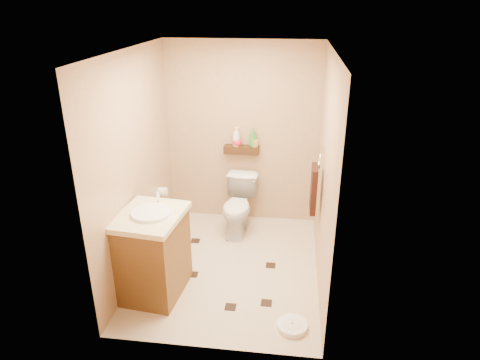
# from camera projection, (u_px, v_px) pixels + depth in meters

# --- Properties ---
(ground) EXTENTS (2.50, 2.50, 0.00)m
(ground) POSITION_uv_depth(u_px,v_px,m) (229.00, 266.00, 4.92)
(ground) COLOR beige
(ground) RESTS_ON ground
(wall_back) EXTENTS (2.00, 0.04, 2.40)m
(wall_back) POSITION_uv_depth(u_px,v_px,m) (242.00, 135.00, 5.59)
(wall_back) COLOR tan
(wall_back) RESTS_ON ground
(wall_front) EXTENTS (2.00, 0.04, 2.40)m
(wall_front) POSITION_uv_depth(u_px,v_px,m) (203.00, 229.00, 3.31)
(wall_front) COLOR tan
(wall_front) RESTS_ON ground
(wall_left) EXTENTS (0.04, 2.50, 2.40)m
(wall_left) POSITION_uv_depth(u_px,v_px,m) (135.00, 165.00, 4.56)
(wall_left) COLOR tan
(wall_left) RESTS_ON ground
(wall_right) EXTENTS (0.04, 2.50, 2.40)m
(wall_right) POSITION_uv_depth(u_px,v_px,m) (325.00, 174.00, 4.33)
(wall_right) COLOR tan
(wall_right) RESTS_ON ground
(ceiling) EXTENTS (2.00, 2.50, 0.02)m
(ceiling) POSITION_uv_depth(u_px,v_px,m) (226.00, 50.00, 3.98)
(ceiling) COLOR white
(ceiling) RESTS_ON wall_back
(wall_shelf) EXTENTS (0.46, 0.14, 0.10)m
(wall_shelf) POSITION_uv_depth(u_px,v_px,m) (242.00, 150.00, 5.59)
(wall_shelf) COLOR #3E2810
(wall_shelf) RESTS_ON wall_back
(floor_accents) EXTENTS (1.09, 1.40, 0.01)m
(floor_accents) POSITION_uv_depth(u_px,v_px,m) (230.00, 269.00, 4.87)
(floor_accents) COLOR black
(floor_accents) RESTS_ON ground
(toilet) EXTENTS (0.45, 0.74, 0.72)m
(toilet) POSITION_uv_depth(u_px,v_px,m) (238.00, 206.00, 5.53)
(toilet) COLOR white
(toilet) RESTS_ON ground
(vanity) EXTENTS (0.69, 0.80, 1.05)m
(vanity) POSITION_uv_depth(u_px,v_px,m) (153.00, 252.00, 4.34)
(vanity) COLOR brown
(vanity) RESTS_ON ground
(bathroom_scale) EXTENTS (0.33, 0.33, 0.06)m
(bathroom_scale) POSITION_uv_depth(u_px,v_px,m) (292.00, 326.00, 3.99)
(bathroom_scale) COLOR white
(bathroom_scale) RESTS_ON ground
(toilet_brush) EXTENTS (0.10, 0.10, 0.44)m
(toilet_brush) POSITION_uv_depth(u_px,v_px,m) (175.00, 221.00, 5.59)
(toilet_brush) COLOR #186356
(toilet_brush) RESTS_ON ground
(towel_ring) EXTENTS (0.12, 0.30, 0.76)m
(towel_ring) POSITION_uv_depth(u_px,v_px,m) (314.00, 187.00, 4.67)
(towel_ring) COLOR silver
(towel_ring) RESTS_ON wall_right
(toilet_paper) EXTENTS (0.12, 0.11, 0.12)m
(toilet_paper) POSITION_uv_depth(u_px,v_px,m) (162.00, 192.00, 5.38)
(toilet_paper) COLOR white
(toilet_paper) RESTS_ON wall_left
(bottle_a) EXTENTS (0.14, 0.14, 0.25)m
(bottle_a) POSITION_uv_depth(u_px,v_px,m) (236.00, 137.00, 5.52)
(bottle_a) COLOR white
(bottle_a) RESTS_ON wall_shelf
(bottle_b) EXTENTS (0.10, 0.10, 0.16)m
(bottle_b) POSITION_uv_depth(u_px,v_px,m) (237.00, 140.00, 5.54)
(bottle_b) COLOR yellow
(bottle_b) RESTS_ON wall_shelf
(bottle_c) EXTENTS (0.13, 0.13, 0.15)m
(bottle_c) POSITION_uv_depth(u_px,v_px,m) (237.00, 140.00, 5.54)
(bottle_c) COLOR #F21C46
(bottle_c) RESTS_ON wall_shelf
(bottle_d) EXTENTS (0.10, 0.10, 0.25)m
(bottle_d) POSITION_uv_depth(u_px,v_px,m) (253.00, 137.00, 5.50)
(bottle_d) COLOR #31852C
(bottle_d) RESTS_ON wall_shelf
(bottle_e) EXTENTS (0.10, 0.10, 0.16)m
(bottle_e) POSITION_uv_depth(u_px,v_px,m) (254.00, 141.00, 5.52)
(bottle_e) COLOR #EB9E4E
(bottle_e) RESTS_ON wall_shelf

